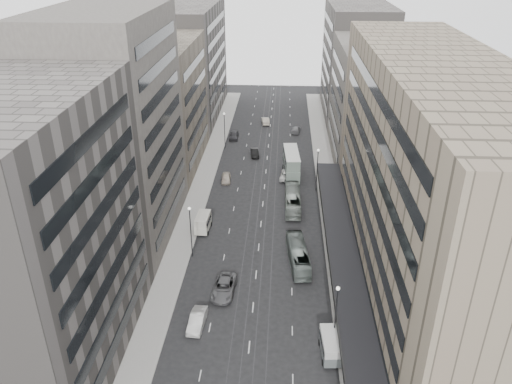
% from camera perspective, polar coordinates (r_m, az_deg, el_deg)
% --- Properties ---
extents(ground, '(220.00, 220.00, 0.00)m').
position_cam_1_polar(ground, '(64.72, -0.41, -13.61)').
color(ground, black).
rests_on(ground, ground).
extents(sidewalk_right, '(4.00, 125.00, 0.15)m').
position_cam_1_polar(sidewalk_right, '(96.62, 8.15, 0.87)').
color(sidewalk_right, gray).
rests_on(sidewalk_right, ground).
extents(sidewalk_left, '(4.00, 125.00, 0.15)m').
position_cam_1_polar(sidewalk_left, '(97.43, -6.05, 1.23)').
color(sidewalk_left, gray).
rests_on(sidewalk_left, ground).
extents(department_store, '(19.20, 60.00, 30.00)m').
position_cam_1_polar(department_store, '(65.75, 19.02, 1.00)').
color(department_store, '#7D6F5B').
rests_on(department_store, ground).
extents(building_right_mid, '(15.00, 28.00, 24.00)m').
position_cam_1_polar(building_right_mid, '(107.02, 13.16, 9.90)').
color(building_right_mid, '#4D4943').
rests_on(building_right_mid, ground).
extents(building_right_far, '(15.00, 32.00, 28.00)m').
position_cam_1_polar(building_right_far, '(135.29, 11.33, 14.44)').
color(building_right_far, '#65605B').
rests_on(building_right_far, ground).
extents(building_left_a, '(15.00, 28.00, 30.00)m').
position_cam_1_polar(building_left_a, '(55.08, -24.07, -5.12)').
color(building_left_a, '#65605B').
rests_on(building_left_a, ground).
extents(building_left_b, '(15.00, 26.00, 34.00)m').
position_cam_1_polar(building_left_b, '(76.66, -15.87, 6.80)').
color(building_left_b, '#4D4943').
rests_on(building_left_b, ground).
extents(building_left_c, '(15.00, 28.00, 25.00)m').
position_cam_1_polar(building_left_c, '(102.61, -10.98, 9.68)').
color(building_left_c, '#786D5D').
rests_on(building_left_c, ground).
extents(building_left_d, '(15.00, 38.00, 28.00)m').
position_cam_1_polar(building_left_d, '(133.44, -7.73, 14.54)').
color(building_left_d, '#65605B').
rests_on(building_left_d, ground).
extents(lamp_right_near, '(0.44, 0.44, 8.32)m').
position_cam_1_polar(lamp_right_near, '(57.81, 9.14, -13.10)').
color(lamp_right_near, '#262628').
rests_on(lamp_right_near, ground).
extents(lamp_right_far, '(0.44, 0.44, 8.32)m').
position_cam_1_polar(lamp_right_far, '(92.03, 7.03, 3.10)').
color(lamp_right_far, '#262628').
rests_on(lamp_right_far, ground).
extents(lamp_left_near, '(0.44, 0.44, 8.32)m').
position_cam_1_polar(lamp_left_near, '(72.51, -7.50, -3.89)').
color(lamp_left_near, '#262628').
rests_on(lamp_left_near, ground).
extents(lamp_left_far, '(0.44, 0.44, 8.32)m').
position_cam_1_polar(lamp_left_far, '(111.17, -3.63, 7.50)').
color(lamp_left_far, '#262628').
rests_on(lamp_left_far, ground).
extents(bus_near, '(3.57, 10.57, 2.89)m').
position_cam_1_polar(bus_near, '(72.66, 4.83, -7.18)').
color(bus_near, slate).
rests_on(bus_near, ground).
extents(bus_far, '(2.68, 10.91, 3.03)m').
position_cam_1_polar(bus_far, '(87.08, 4.21, -0.91)').
color(bus_far, gray).
rests_on(bus_far, ground).
extents(double_decker, '(3.51, 9.73, 5.23)m').
position_cam_1_polar(double_decker, '(98.16, 4.07, 3.28)').
color(double_decker, slate).
rests_on(double_decker, ground).
extents(vw_microbus, '(2.45, 4.85, 2.54)m').
position_cam_1_polar(vw_microbus, '(59.07, 8.50, -16.92)').
color(vw_microbus, '#575D5F').
rests_on(vw_microbus, ground).
extents(panel_van, '(2.36, 4.51, 2.79)m').
position_cam_1_polar(panel_van, '(80.59, -6.08, -3.44)').
color(panel_van, beige).
rests_on(panel_van, ground).
extents(sedan_1, '(2.02, 5.00, 1.62)m').
position_cam_1_polar(sedan_1, '(62.82, -6.73, -14.35)').
color(sedan_1, beige).
rests_on(sedan_1, ground).
extents(sedan_2, '(3.23, 6.36, 1.72)m').
position_cam_1_polar(sedan_2, '(67.40, -3.70, -10.82)').
color(sedan_2, '#555457').
rests_on(sedan_2, ground).
extents(sedan_4, '(2.09, 4.50, 1.49)m').
position_cam_1_polar(sedan_4, '(96.89, -3.44, 1.63)').
color(sedan_4, '#B6A897').
rests_on(sedan_4, ground).
extents(sedan_5, '(2.20, 4.78, 1.52)m').
position_cam_1_polar(sedan_5, '(108.37, -0.15, 4.51)').
color(sedan_5, black).
rests_on(sedan_5, ground).
extents(sedan_6, '(3.23, 5.89, 1.56)m').
position_cam_1_polar(sedan_6, '(98.15, 3.61, 1.99)').
color(sedan_6, white).
rests_on(sedan_6, ground).
extents(sedan_7, '(2.55, 5.03, 1.40)m').
position_cam_1_polar(sedan_7, '(122.69, 4.59, 7.13)').
color(sedan_7, slate).
rests_on(sedan_7, ground).
extents(sedan_8, '(2.05, 5.00, 1.70)m').
position_cam_1_polar(sedan_8, '(118.30, -2.55, 6.50)').
color(sedan_8, '#2A2A2D').
rests_on(sedan_8, ground).
extents(sedan_9, '(2.37, 5.14, 1.63)m').
position_cam_1_polar(sedan_9, '(128.28, 1.09, 8.16)').
color(sedan_9, '#ABA18E').
rests_on(sedan_9, ground).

